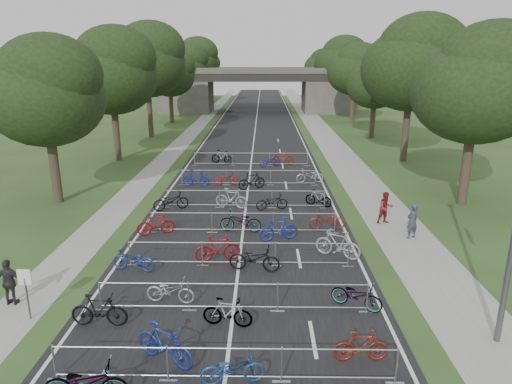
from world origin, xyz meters
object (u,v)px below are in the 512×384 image
bike_1 (164,344)px  bike_2 (233,369)px  bike_0 (86,383)px  park_sign (25,285)px  pedestrian_b (386,208)px  pedestrian_a (412,221)px  overpass_bridge (257,90)px  pedestrian_c (10,282)px

bike_1 → bike_2: bike_1 is taller
bike_0 → bike_1: size_ratio=1.04×
bike_1 → bike_0: bearing=164.7°
park_sign → pedestrian_b: bearing=33.7°
pedestrian_a → pedestrian_b: size_ratio=1.03×
bike_0 → pedestrian_b: size_ratio=1.25×
bike_1 → pedestrian_b: pedestrian_b is taller
bike_0 → bike_2: bike_0 is taller
overpass_bridge → park_sign: overpass_bridge is taller
bike_2 → overpass_bridge: bearing=-8.5°
overpass_bridge → bike_0: size_ratio=14.42×
overpass_bridge → bike_2: 65.14m
park_sign → bike_0: park_sign is taller
pedestrian_a → pedestrian_c: size_ratio=1.03×
bike_0 → pedestrian_c: bearing=41.0°
pedestrian_a → overpass_bridge: bearing=-106.9°
bike_0 → bike_2: size_ratio=1.22×
bike_0 → bike_2: bearing=-80.8°
park_sign → bike_2: park_sign is taller
bike_2 → pedestrian_b: (7.27, 12.58, 0.40)m
bike_0 → pedestrian_b: 17.23m
bike_0 → bike_1: (1.65, 1.58, 0.05)m
pedestrian_a → pedestrian_b: pedestrian_a is taller
pedestrian_b → pedestrian_c: same height
bike_0 → pedestrian_c: 6.54m
bike_2 → pedestrian_c: size_ratio=1.02×
pedestrian_b → pedestrian_c: size_ratio=1.00×
bike_0 → bike_2: (3.65, 0.74, -0.10)m
pedestrian_b → pedestrian_c: bearing=-166.0°
overpass_bridge → park_sign: bearing=-96.3°
park_sign → bike_0: 5.13m
park_sign → pedestrian_a: bearing=26.4°
bike_2 → pedestrian_a: bearing=-46.0°
overpass_bridge → pedestrian_c: bearing=-97.4°
overpass_bridge → bike_1: 64.31m
pedestrian_c → overpass_bridge: bearing=-96.1°
pedestrian_b → bike_2: bearing=-135.1°
pedestrian_b → overpass_bridge: bearing=83.1°
park_sign → pedestrian_a: 16.79m
bike_0 → pedestrian_a: size_ratio=1.22×
bike_1 → pedestrian_a: bearing=-15.1°
overpass_bridge → bike_2: (0.23, -65.06, -3.07)m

